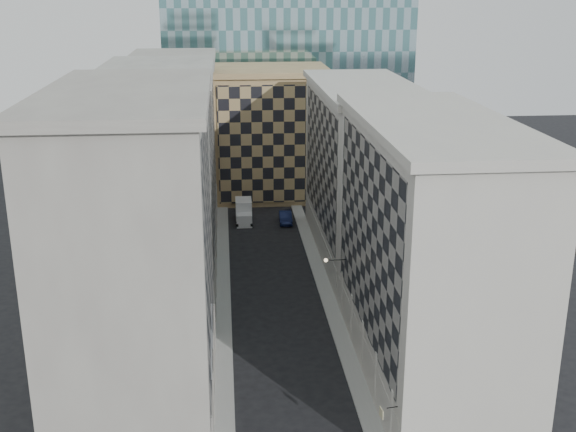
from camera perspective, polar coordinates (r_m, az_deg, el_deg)
sidewalk_west at (r=73.10m, az=-5.13°, el=-6.51°), size 1.50×100.00×0.15m
sidewalk_east at (r=73.77m, az=3.09°, el=-6.23°), size 1.50×100.00×0.15m
bldg_left_a at (r=51.40m, az=-11.70°, el=-3.41°), size 10.80×22.80×23.70m
bldg_left_b at (r=72.39m, az=-9.85°, el=2.52°), size 10.80×22.80×22.70m
bldg_left_c at (r=93.85m, az=-8.84°, el=5.76°), size 10.80×22.80×21.70m
bldg_right_a at (r=57.45m, az=10.95°, el=-2.66°), size 10.80×26.80×20.70m
bldg_right_b at (r=82.69m, az=5.91°, el=3.55°), size 10.80×28.80×19.70m
tan_block at (r=106.77m, az=-1.44°, el=6.66°), size 16.80×14.80×18.80m
church_tower at (r=118.77m, az=-2.98°, el=16.29°), size 7.20×7.20×51.50m
flagpoles_left at (r=48.05m, az=-6.06°, el=-9.69°), size 0.10×6.33×2.33m
bracket_lamp at (r=65.81m, az=3.16°, el=-3.51°), size 1.98×0.36×0.36m
box_truck at (r=95.85m, az=-3.51°, el=0.27°), size 2.16×5.22×2.85m
dark_car at (r=95.38m, az=-0.21°, el=-0.08°), size 1.78×4.75×1.55m
shop_sign at (r=48.53m, az=7.48°, el=-15.13°), size 1.14×0.64×0.72m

